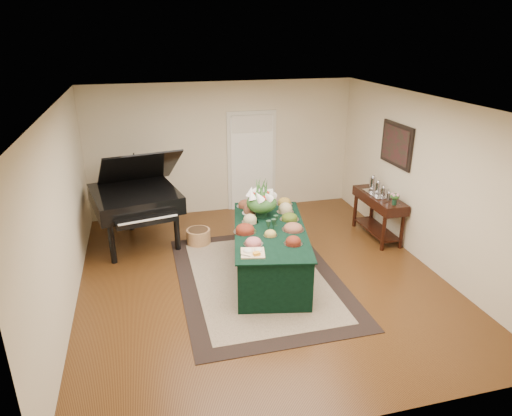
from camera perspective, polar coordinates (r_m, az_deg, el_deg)
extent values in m
plane|color=#321A0B|center=(7.29, 0.60, -8.55)|extent=(6.00, 6.00, 0.00)
cube|color=black|center=(7.21, 0.40, -8.87)|extent=(2.45, 3.43, 0.01)
cube|color=tan|center=(7.21, 0.40, -8.83)|extent=(1.96, 2.94, 0.01)
cube|color=silver|center=(9.70, -0.54, 5.93)|extent=(1.05, 0.04, 2.10)
cube|color=white|center=(9.70, -0.51, 5.61)|extent=(0.90, 0.06, 2.00)
cube|color=black|center=(7.18, 1.73, -5.53)|extent=(1.46, 2.39, 0.78)
cube|color=black|center=(7.01, 1.76, -2.65)|extent=(1.53, 2.47, 0.02)
cylinder|color=silver|center=(6.97, 4.66, -2.70)|extent=(0.35, 0.35, 0.01)
ellipsoid|color=#92543A|center=(6.96, 4.67, -2.39)|extent=(0.28, 0.28, 0.07)
cylinder|color=silver|center=(6.50, -0.33, -4.51)|extent=(0.28, 0.28, 0.01)
ellipsoid|color=#C96466|center=(6.48, -0.33, -4.19)|extent=(0.23, 0.23, 0.07)
cylinder|color=silver|center=(7.34, 4.21, -1.42)|extent=(0.31, 0.31, 0.01)
ellipsoid|color=#465B17|center=(7.32, 4.22, -1.11)|extent=(0.26, 0.26, 0.07)
cylinder|color=silver|center=(6.52, 4.67, -4.48)|extent=(0.27, 0.27, 0.01)
ellipsoid|color=maroon|center=(6.50, 4.69, -4.11)|extent=(0.22, 0.22, 0.08)
cylinder|color=silver|center=(7.21, -0.75, -1.79)|extent=(0.26, 0.26, 0.01)
ellipsoid|color=tan|center=(7.19, -0.76, -1.39)|extent=(0.22, 0.22, 0.10)
cylinder|color=silver|center=(7.86, -1.33, 0.22)|extent=(0.30, 0.30, 0.01)
ellipsoid|color=brown|center=(7.84, -1.33, 0.53)|extent=(0.25, 0.25, 0.08)
cylinder|color=silver|center=(7.85, 0.98, 0.21)|extent=(0.32, 0.32, 0.01)
ellipsoid|color=#92543A|center=(7.84, 0.99, 0.55)|extent=(0.27, 0.27, 0.09)
cylinder|color=silver|center=(6.88, -1.39, -2.98)|extent=(0.35, 0.35, 0.01)
ellipsoid|color=maroon|center=(6.86, -1.39, -2.60)|extent=(0.29, 0.29, 0.09)
cylinder|color=silver|center=(7.97, 3.57, 0.48)|extent=(0.28, 0.28, 0.01)
ellipsoid|color=#AF8833|center=(7.95, 3.58, 0.81)|extent=(0.23, 0.23, 0.08)
cylinder|color=silver|center=(6.76, 1.80, -3.46)|extent=(0.21, 0.21, 0.01)
ellipsoid|color=gold|center=(6.74, 1.80, -3.18)|extent=(0.17, 0.17, 0.06)
cylinder|color=#B6C1B6|center=(7.58, -0.81, -0.61)|extent=(0.25, 0.25, 0.01)
ellipsoid|color=#92543A|center=(7.55, -0.81, -0.14)|extent=(0.21, 0.21, 0.12)
cylinder|color=silver|center=(7.63, 3.69, -0.50)|extent=(0.28, 0.28, 0.01)
ellipsoid|color=tan|center=(7.61, 3.70, -0.04)|extent=(0.23, 0.23, 0.12)
cube|color=tan|center=(6.24, -0.41, -5.64)|extent=(0.38, 0.38, 0.02)
ellipsoid|color=#EAE3C5|center=(6.25, -0.98, -5.10)|extent=(0.14, 0.14, 0.08)
ellipsoid|color=#EAE3C5|center=(6.27, 0.30, -5.03)|extent=(0.12, 0.12, 0.07)
cube|color=orange|center=(6.15, 0.08, -5.68)|extent=(0.10, 0.08, 0.05)
cylinder|color=black|center=(7.42, 0.70, -0.35)|extent=(0.19, 0.19, 0.19)
ellipsoid|color=#295622|center=(7.37, 0.71, 0.66)|extent=(0.49, 0.49, 0.32)
cylinder|color=black|center=(7.90, -17.54, -4.26)|extent=(0.10, 0.10, 0.70)
cylinder|color=black|center=(8.10, -9.85, -2.89)|extent=(0.10, 0.10, 0.70)
cylinder|color=black|center=(9.12, -15.49, -0.54)|extent=(0.10, 0.10, 0.70)
cube|color=black|center=(8.34, -14.91, 1.15)|extent=(1.68, 1.76, 0.30)
cube|color=black|center=(7.60, -13.46, -1.55)|extent=(1.03, 0.42, 0.10)
cube|color=black|center=(8.36, -14.45, 4.85)|extent=(1.54, 1.34, 0.78)
cylinder|color=#A26E41|center=(8.36, -7.20, -3.56)|extent=(0.43, 0.43, 0.27)
cylinder|color=black|center=(8.27, 15.64, -3.09)|extent=(0.07, 0.07, 0.64)
cylinder|color=black|center=(8.45, 17.77, -2.81)|extent=(0.07, 0.07, 0.64)
cylinder|color=black|center=(9.16, 12.29, -0.35)|extent=(0.07, 0.07, 0.64)
cylinder|color=black|center=(9.32, 14.27, -0.14)|extent=(0.07, 0.07, 0.64)
cube|color=black|center=(8.65, 15.17, 0.99)|extent=(0.45, 1.31, 0.18)
cube|color=black|center=(8.86, 14.81, -2.55)|extent=(0.38, 1.15, 0.03)
cube|color=silver|center=(8.68, 14.99, 1.77)|extent=(0.34, 0.58, 0.02)
cylinder|color=black|center=(8.20, 16.92, 0.78)|extent=(0.08, 0.08, 0.11)
ellipsoid|color=pink|center=(8.17, 17.00, 1.46)|extent=(0.17, 0.17, 0.11)
cube|color=black|center=(8.47, 17.18, 7.57)|extent=(0.04, 0.95, 0.75)
cube|color=#47131F|center=(8.46, 17.03, 7.56)|extent=(0.01, 0.82, 0.62)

